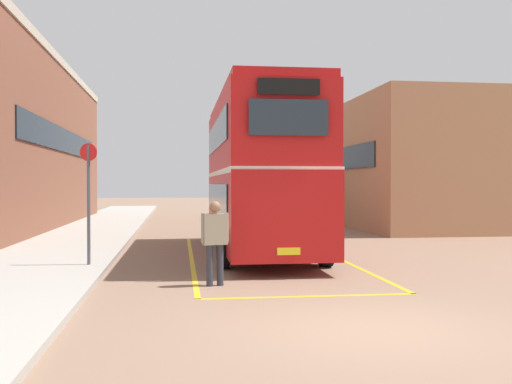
% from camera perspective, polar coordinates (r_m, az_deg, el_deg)
% --- Properties ---
extents(ground_plane, '(135.60, 135.60, 0.00)m').
position_cam_1_polar(ground_plane, '(23.00, -0.63, -4.51)').
color(ground_plane, '#846651').
extents(sidewalk_left, '(4.00, 57.60, 0.14)m').
position_cam_1_polar(sidewalk_left, '(25.46, -16.04, -3.87)').
color(sidewalk_left, '#A39E93').
rests_on(sidewalk_left, ground).
extents(brick_building_left, '(5.29, 23.66, 7.98)m').
position_cam_1_polar(brick_building_left, '(30.43, -22.76, 4.26)').
color(brick_building_left, brown).
rests_on(brick_building_left, ground).
extents(depot_building_right, '(8.94, 14.60, 6.16)m').
position_cam_1_polar(depot_building_right, '(32.12, 15.68, 2.47)').
color(depot_building_right, '#AD7A56').
rests_on(depot_building_right, ground).
extents(double_decker_bus, '(2.98, 10.11, 4.75)m').
position_cam_1_polar(double_decker_bus, '(18.06, 0.26, 2.02)').
color(double_decker_bus, black).
rests_on(double_decker_bus, ground).
extents(single_deck_bus, '(3.22, 8.24, 3.02)m').
position_cam_1_polar(single_deck_bus, '(35.14, 1.31, 0.00)').
color(single_deck_bus, black).
rests_on(single_deck_bus, ground).
extents(pedestrian_boarding, '(0.58, 0.32, 1.77)m').
position_cam_1_polar(pedestrian_boarding, '(12.36, -3.98, -4.29)').
color(pedestrian_boarding, '#2D2D38').
rests_on(pedestrian_boarding, ground).
extents(bus_stop_sign, '(0.43, 0.15, 2.99)m').
position_cam_1_polar(bus_stop_sign, '(15.08, -15.86, -0.03)').
color(bus_stop_sign, '#4C4C51').
rests_on(bus_stop_sign, sidewalk_left).
extents(bay_marking_yellow, '(4.38, 12.11, 0.01)m').
position_cam_1_polar(bay_marking_yellow, '(16.30, 1.19, -6.69)').
color(bay_marking_yellow, gold).
rests_on(bay_marking_yellow, ground).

